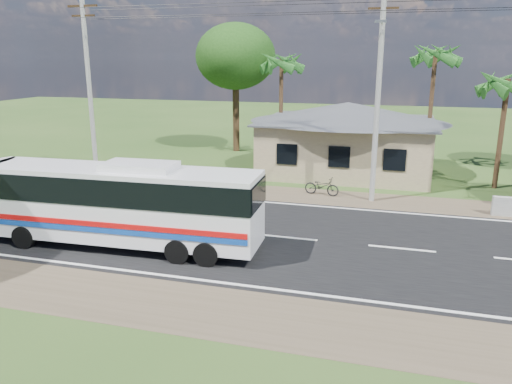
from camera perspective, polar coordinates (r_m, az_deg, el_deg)
ground at (r=20.41m, az=3.55°, el=-5.25°), size 120.00×120.00×0.00m
road at (r=20.41m, az=3.55°, el=-5.23°), size 120.00×16.00×0.03m
house at (r=32.16m, az=10.39°, el=6.95°), size 12.40×10.00×5.00m
utility_poles at (r=25.27m, az=13.07°, el=11.74°), size 32.80×2.22×11.00m
palm_near at (r=30.25m, az=26.81°, el=10.94°), size 2.80×2.80×6.70m
palm_mid at (r=34.27m, az=19.82°, el=14.40°), size 2.80×2.80×8.20m
palm_far at (r=35.62m, az=2.94°, el=14.47°), size 2.80×2.80×7.70m
tree_behind_house at (r=38.62m, az=-2.36°, el=15.18°), size 6.00×6.00×9.61m
coach_bus at (r=19.57m, az=-15.29°, el=-0.76°), size 10.93×2.72×3.37m
motorcycle at (r=26.70m, az=7.52°, el=0.68°), size 1.93×0.92×0.98m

